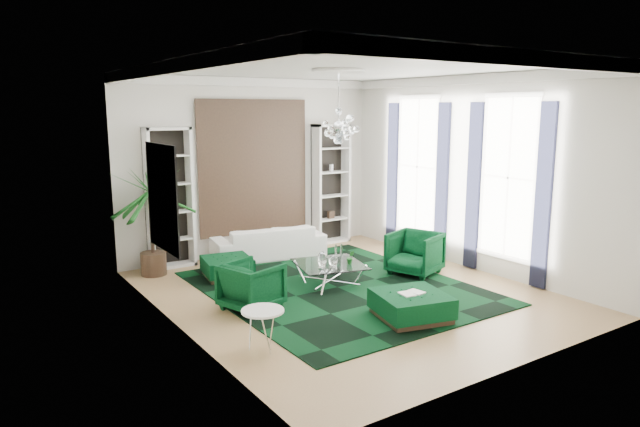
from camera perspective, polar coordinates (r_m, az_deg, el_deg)
floor at (r=10.01m, az=2.76°, el=-7.96°), size 6.00×7.00×0.02m
ceiling at (r=9.53m, az=2.97°, el=14.41°), size 6.00×7.00×0.02m
wall_back at (r=12.56m, az=-6.76°, el=4.66°), size 6.00×0.02×3.80m
wall_front at (r=7.12m, az=19.96°, el=-0.30°), size 6.00×0.02×3.80m
wall_left at (r=8.17m, az=-14.34°, el=1.32°), size 0.02×7.00×3.80m
wall_right at (r=11.62m, az=14.89°, el=3.92°), size 0.02×7.00×3.80m
crown_molding at (r=9.52m, az=2.97°, el=13.75°), size 6.00×7.00×0.18m
ceiling_medallion at (r=9.76m, az=1.89°, el=14.08°), size 0.90×0.90×0.05m
tapestry at (r=12.51m, az=-6.65°, el=4.65°), size 2.50×0.06×2.80m
shelving_left at (r=11.68m, az=-14.80°, el=1.48°), size 0.90×0.38×2.80m
shelving_right at (r=13.44m, az=1.11°, el=2.97°), size 0.90×0.38×2.80m
painting at (r=8.75m, az=-15.40°, el=1.53°), size 0.04×1.30×1.60m
window_near at (r=11.04m, az=18.33°, el=3.42°), size 0.03×1.10×2.90m
curtain_near_a at (r=10.58m, az=21.45°, el=1.57°), size 0.07×0.30×3.25m
curtain_near_b at (r=11.53m, az=15.10°, el=2.61°), size 0.07×0.30×3.25m
window_far at (r=12.64m, az=9.73°, el=4.63°), size 0.03×1.10×2.90m
curtain_far_a at (r=12.10m, az=12.11°, el=3.09°), size 0.07×0.30×3.25m
curtain_far_b at (r=13.22m, az=7.26°, el=3.85°), size 0.07×0.30×3.25m
rug at (r=10.24m, az=1.76°, el=-7.42°), size 4.20×5.00×0.02m
sofa at (r=12.24m, az=-5.19°, el=-2.85°), size 2.48×1.29×0.69m
armchair_left at (r=9.18m, az=-6.86°, el=-7.18°), size 1.04×1.03×0.76m
armchair_right at (r=11.13m, az=9.45°, el=-3.94°), size 1.15×1.14×0.83m
coffee_table at (r=10.38m, az=0.96°, el=-6.08°), size 1.41×1.41×0.40m
ottoman_side at (r=10.96m, az=-9.26°, el=-5.36°), size 0.99×0.99×0.38m
ottoman_front at (r=8.85m, az=9.10°, el=-9.15°), size 1.22×1.22×0.40m
book at (r=8.78m, az=9.14°, el=-7.82°), size 0.38×0.25×0.03m
side_table at (r=7.70m, az=-5.72°, el=-11.55°), size 0.69×0.69×0.54m
palm at (r=11.20m, az=-16.59°, el=0.62°), size 1.88×1.88×2.64m
chandelier at (r=9.75m, az=1.85°, el=8.68°), size 0.95×0.95×0.65m
table_plant at (r=10.27m, az=3.06°, el=-4.40°), size 0.17×0.16×0.25m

